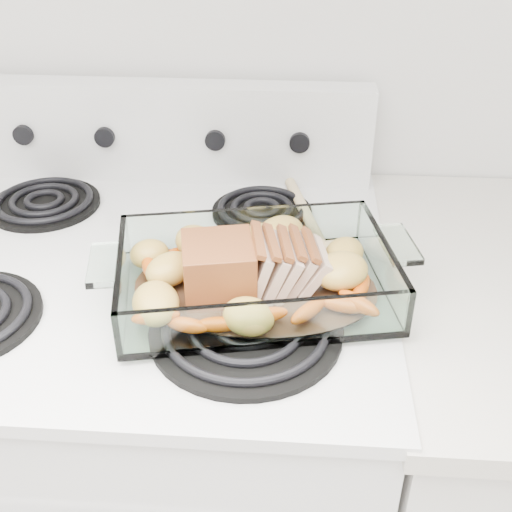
# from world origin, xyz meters

# --- Properties ---
(electric_range) EXTENTS (0.78, 0.70, 1.12)m
(electric_range) POSITION_xyz_m (0.00, 1.66, 0.48)
(electric_range) COLOR silver
(electric_range) RESTS_ON ground
(counter_right) EXTENTS (0.58, 0.68, 0.93)m
(counter_right) POSITION_xyz_m (0.67, 1.66, 0.47)
(counter_right) COLOR silver
(counter_right) RESTS_ON ground
(baking_dish) EXTENTS (0.36, 0.24, 0.07)m
(baking_dish) POSITION_xyz_m (0.20, 1.57, 0.96)
(baking_dish) COLOR silver
(baking_dish) RESTS_ON electric_range
(pork_roast) EXTENTS (0.20, 0.09, 0.08)m
(pork_roast) POSITION_xyz_m (0.18, 1.57, 0.99)
(pork_roast) COLOR brown
(pork_roast) RESTS_ON baking_dish
(roast_vegetables) EXTENTS (0.39, 0.21, 0.05)m
(roast_vegetables) POSITION_xyz_m (0.19, 1.61, 0.97)
(roast_vegetables) COLOR #C84D00
(roast_vegetables) RESTS_ON baking_dish
(wooden_spoon) EXTENTS (0.12, 0.28, 0.02)m
(wooden_spoon) POSITION_xyz_m (0.29, 1.74, 0.94)
(wooden_spoon) COLOR #EFCE89
(wooden_spoon) RESTS_ON electric_range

